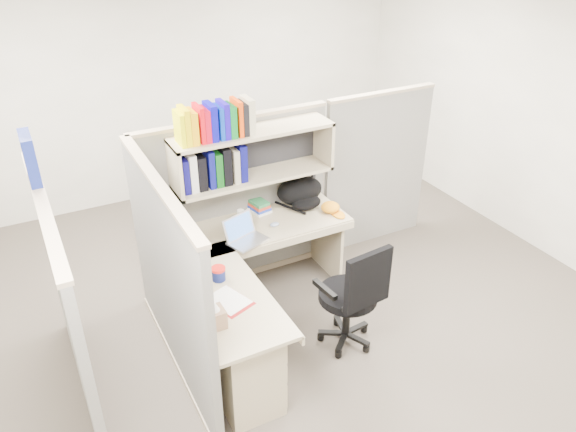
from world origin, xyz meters
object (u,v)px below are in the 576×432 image
snack_canister (219,273)px  task_chair (350,311)px  desk (250,324)px  laptop (247,231)px  backpack (303,193)px

snack_canister → task_chair: task_chair is taller
desk → laptop: (0.28, 0.64, 0.40)m
backpack → task_chair: 1.24m
desk → task_chair: (0.82, -0.13, -0.09)m
desk → task_chair: 0.84m
snack_canister → task_chair: size_ratio=0.11×
desk → snack_canister: 0.45m
desk → backpack: 1.47m
backpack → desk: bearing=-141.6°
laptop → snack_canister: 0.56m
backpack → snack_canister: bearing=-153.3°
desk → backpack: size_ratio=3.94×
backpack → snack_canister: size_ratio=4.08×
desk → laptop: bearing=66.4°
laptop → task_chair: bearing=-74.1°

